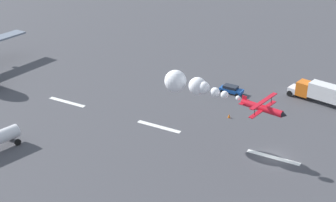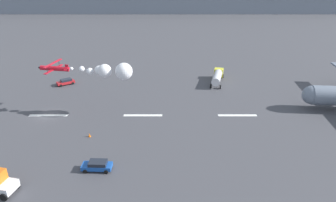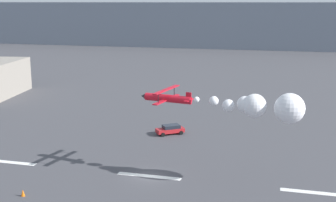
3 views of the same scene
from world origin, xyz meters
The scene contains 8 objects.
ground_plane centered at (0.00, 0.00, 0.00)m, with size 440.00×440.00×0.00m, color #424247.
runway_stripe_2 centered at (-19.51, 0.00, 0.01)m, with size 8.00×0.90×0.01m, color white.
runway_stripe_3 centered at (0.00, 0.00, 0.01)m, with size 8.00×0.90×0.01m, color white.
runway_stripe_4 centered at (19.51, 0.00, 0.01)m, with size 8.00×0.90×0.01m, color white.
mountain_ridge_distant centered at (0.00, 160.07, 10.25)m, with size 396.00×16.00×20.50m, color gray.
stunt_biplane_red centered at (12.83, 1.16, 9.26)m, with size 19.92×7.32×3.40m.
airport_staff_sedan centered at (-1.97, 18.02, 0.81)m, with size 4.65×4.06×1.52m.
traffic_cone_near centered at (-11.62, -9.03, 0.38)m, with size 0.44×0.44×0.75m, color orange.
Camera 3 is at (15.42, -49.62, 20.74)m, focal length 48.52 mm.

